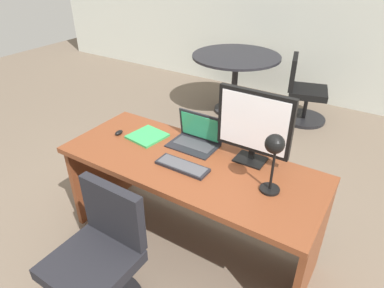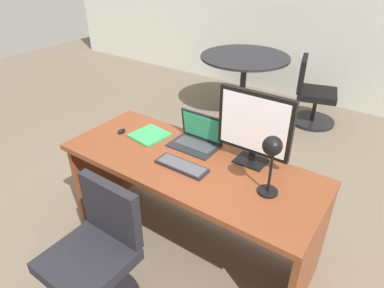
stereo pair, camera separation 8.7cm
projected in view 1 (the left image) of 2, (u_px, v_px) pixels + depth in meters
name	position (u px, v px, depth m)	size (l,w,h in m)	color
ground	(263.00, 155.00, 3.74)	(12.00, 12.00, 0.00)	#6B5B4C
desk	(193.00, 183.00, 2.41)	(1.80, 0.72, 0.76)	brown
monitor	(254.00, 124.00, 2.14)	(0.50, 0.16, 0.50)	black
laptop	(197.00, 135.00, 2.44)	(0.34, 0.24, 0.23)	black
keyboard	(182.00, 166.00, 2.20)	(0.36, 0.12, 0.02)	black
mouse	(119.00, 133.00, 2.58)	(0.04, 0.07, 0.03)	black
desk_lamp	(274.00, 152.00, 1.84)	(0.12, 0.14, 0.39)	black
book	(147.00, 136.00, 2.55)	(0.27, 0.28, 0.02)	green
office_chair	(100.00, 267.00, 2.01)	(0.56, 0.56, 0.86)	black
meeting_table	(235.00, 70.00, 4.43)	(1.14, 1.14, 0.79)	black
meeting_chair_near	(303.00, 96.00, 4.33)	(0.58, 0.56, 0.84)	black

